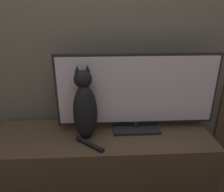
{
  "coord_description": "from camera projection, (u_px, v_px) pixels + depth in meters",
  "views": [
    {
      "loc": [
        -0.01,
        -0.36,
        1.28
      ],
      "look_at": [
        0.06,
        0.96,
        0.73
      ],
      "focal_mm": 35.0,
      "sensor_mm": 36.0,
      "label": 1
    }
  ],
  "objects": [
    {
      "name": "cat",
      "position": [
        85.0,
        108.0,
        1.4
      ],
      "size": [
        0.21,
        0.28,
        0.5
      ],
      "rotation": [
        0.0,
        0.0,
        0.25
      ],
      "color": "black",
      "rests_on": "tv_stand"
    },
    {
      "name": "tv",
      "position": [
        137.0,
        93.0,
        1.49
      ],
      "size": [
        1.11,
        0.2,
        0.55
      ],
      "color": "black",
      "rests_on": "tv_stand"
    },
    {
      "name": "wall_back",
      "position": [
        100.0,
        3.0,
        1.46
      ],
      "size": [
        4.8,
        0.05,
        2.6
      ],
      "color": "#756B5B",
      "rests_on": "ground_plane"
    },
    {
      "name": "tv_stand",
      "position": [
        103.0,
        161.0,
        1.6
      ],
      "size": [
        1.5,
        0.48,
        0.45
      ],
      "color": "brown",
      "rests_on": "ground_plane"
    }
  ]
}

